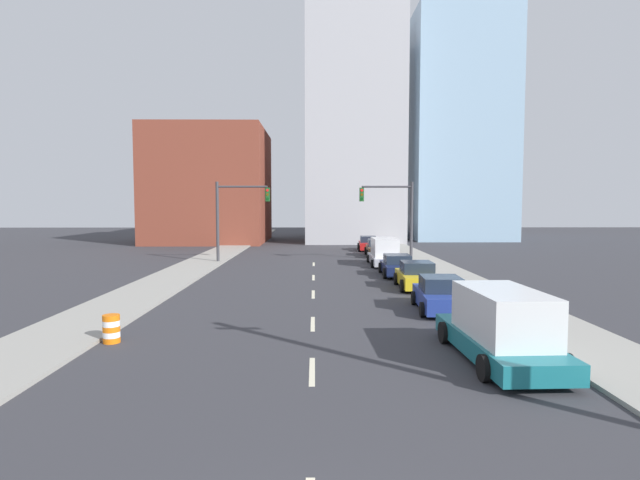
{
  "coord_description": "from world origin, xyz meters",
  "views": [
    {
      "loc": [
        0.07,
        -4.98,
        4.63
      ],
      "look_at": [
        0.45,
        29.98,
        2.2
      ],
      "focal_mm": 28.0,
      "sensor_mm": 36.0,
      "label": 1
    }
  ],
  "objects_px": {
    "box_truck_silver": "(384,253)",
    "sedan_brown": "(377,248)",
    "sedan_yellow": "(417,276)",
    "sedan_navy": "(397,266)",
    "traffic_signal_left": "(232,210)",
    "box_truck_teal": "(501,327)",
    "traffic_signal_right": "(397,210)",
    "sedan_red": "(368,244)",
    "sedan_blue": "(441,295)",
    "traffic_barrel": "(111,329)"
  },
  "relations": [
    {
      "from": "sedan_blue",
      "to": "sedan_red",
      "type": "bearing_deg",
      "value": 93.52
    },
    {
      "from": "sedan_red",
      "to": "sedan_blue",
      "type": "bearing_deg",
      "value": -86.68
    },
    {
      "from": "traffic_signal_right",
      "to": "sedan_yellow",
      "type": "relative_size",
      "value": 1.51
    },
    {
      "from": "sedan_blue",
      "to": "sedan_red",
      "type": "relative_size",
      "value": 0.97
    },
    {
      "from": "sedan_blue",
      "to": "traffic_signal_left",
      "type": "bearing_deg",
      "value": 126.59
    },
    {
      "from": "traffic_signal_left",
      "to": "box_truck_teal",
      "type": "height_order",
      "value": "traffic_signal_left"
    },
    {
      "from": "traffic_signal_right",
      "to": "sedan_yellow",
      "type": "bearing_deg",
      "value": -94.3
    },
    {
      "from": "traffic_signal_left",
      "to": "sedan_brown",
      "type": "xyz_separation_m",
      "value": [
        12.36,
        5.06,
        -3.51
      ]
    },
    {
      "from": "traffic_signal_right",
      "to": "sedan_brown",
      "type": "relative_size",
      "value": 1.35
    },
    {
      "from": "traffic_barrel",
      "to": "box_truck_silver",
      "type": "height_order",
      "value": "box_truck_silver"
    },
    {
      "from": "traffic_signal_right",
      "to": "sedan_yellow",
      "type": "height_order",
      "value": "traffic_signal_right"
    },
    {
      "from": "traffic_signal_left",
      "to": "sedan_red",
      "type": "height_order",
      "value": "traffic_signal_left"
    },
    {
      "from": "box_truck_teal",
      "to": "sedan_blue",
      "type": "relative_size",
      "value": 1.37
    },
    {
      "from": "traffic_signal_right",
      "to": "sedan_blue",
      "type": "distance_m",
      "value": 19.01
    },
    {
      "from": "traffic_signal_left",
      "to": "box_truck_teal",
      "type": "distance_m",
      "value": 28.69
    },
    {
      "from": "traffic_signal_right",
      "to": "box_truck_teal",
      "type": "distance_m",
      "value": 26.01
    },
    {
      "from": "box_truck_silver",
      "to": "sedan_brown",
      "type": "relative_size",
      "value": 1.16
    },
    {
      "from": "traffic_signal_right",
      "to": "sedan_red",
      "type": "distance_m",
      "value": 11.44
    },
    {
      "from": "traffic_signal_left",
      "to": "traffic_barrel",
      "type": "height_order",
      "value": "traffic_signal_left"
    },
    {
      "from": "sedan_navy",
      "to": "traffic_signal_right",
      "type": "bearing_deg",
      "value": 82.78
    },
    {
      "from": "traffic_signal_right",
      "to": "box_truck_silver",
      "type": "xyz_separation_m",
      "value": [
        -1.27,
        -1.96,
        -3.23
      ]
    },
    {
      "from": "sedan_brown",
      "to": "traffic_signal_right",
      "type": "bearing_deg",
      "value": -76.83
    },
    {
      "from": "box_truck_teal",
      "to": "sedan_navy",
      "type": "height_order",
      "value": "box_truck_teal"
    },
    {
      "from": "traffic_signal_right",
      "to": "box_truck_teal",
      "type": "xyz_separation_m",
      "value": [
        -1.15,
        -25.79,
        -3.19
      ]
    },
    {
      "from": "sedan_blue",
      "to": "sedan_navy",
      "type": "bearing_deg",
      "value": 93.9
    },
    {
      "from": "traffic_signal_right",
      "to": "sedan_navy",
      "type": "height_order",
      "value": "traffic_signal_right"
    },
    {
      "from": "sedan_brown",
      "to": "traffic_signal_left",
      "type": "bearing_deg",
      "value": -155.24
    },
    {
      "from": "sedan_navy",
      "to": "sedan_red",
      "type": "relative_size",
      "value": 1.03
    },
    {
      "from": "box_truck_teal",
      "to": "traffic_signal_right",
      "type": "bearing_deg",
      "value": 85.56
    },
    {
      "from": "traffic_signal_left",
      "to": "box_truck_teal",
      "type": "xyz_separation_m",
      "value": [
        12.16,
        -25.79,
        -3.19
      ]
    },
    {
      "from": "box_truck_teal",
      "to": "sedan_yellow",
      "type": "distance_m",
      "value": 13.08
    },
    {
      "from": "traffic_barrel",
      "to": "sedan_blue",
      "type": "distance_m",
      "value": 13.37
    },
    {
      "from": "sedan_navy",
      "to": "box_truck_silver",
      "type": "distance_m",
      "value": 5.69
    },
    {
      "from": "sedan_yellow",
      "to": "traffic_signal_left",
      "type": "bearing_deg",
      "value": 136.08
    },
    {
      "from": "box_truck_teal",
      "to": "sedan_navy",
      "type": "distance_m",
      "value": 18.15
    },
    {
      "from": "sedan_red",
      "to": "sedan_brown",
      "type": "bearing_deg",
      "value": -84.62
    },
    {
      "from": "traffic_barrel",
      "to": "sedan_brown",
      "type": "bearing_deg",
      "value": 66.36
    },
    {
      "from": "sedan_yellow",
      "to": "sedan_navy",
      "type": "distance_m",
      "value": 5.08
    },
    {
      "from": "box_truck_teal",
      "to": "box_truck_silver",
      "type": "height_order",
      "value": "box_truck_teal"
    },
    {
      "from": "sedan_blue",
      "to": "box_truck_silver",
      "type": "relative_size",
      "value": 0.78
    },
    {
      "from": "box_truck_silver",
      "to": "sedan_brown",
      "type": "distance_m",
      "value": 7.04
    },
    {
      "from": "box_truck_teal",
      "to": "sedan_blue",
      "type": "xyz_separation_m",
      "value": [
        0.03,
        7.14,
        -0.35
      ]
    },
    {
      "from": "traffic_signal_left",
      "to": "sedan_brown",
      "type": "relative_size",
      "value": 1.35
    },
    {
      "from": "box_truck_teal",
      "to": "sedan_red",
      "type": "bearing_deg",
      "value": 88.15
    },
    {
      "from": "box_truck_teal",
      "to": "sedan_red",
      "type": "relative_size",
      "value": 1.33
    },
    {
      "from": "traffic_signal_right",
      "to": "sedan_brown",
      "type": "distance_m",
      "value": 6.24
    },
    {
      "from": "traffic_barrel",
      "to": "box_truck_silver",
      "type": "xyz_separation_m",
      "value": [
        12.26,
        21.69,
        0.51
      ]
    },
    {
      "from": "sedan_yellow",
      "to": "sedan_navy",
      "type": "relative_size",
      "value": 0.93
    },
    {
      "from": "sedan_navy",
      "to": "box_truck_silver",
      "type": "height_order",
      "value": "box_truck_silver"
    },
    {
      "from": "sedan_red",
      "to": "box_truck_silver",
      "type": "bearing_deg",
      "value": -87.22
    }
  ]
}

